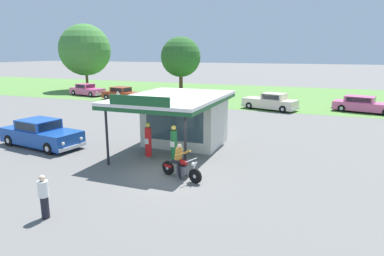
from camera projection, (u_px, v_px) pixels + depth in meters
name	position (u px, v px, depth m)	size (l,w,h in m)	color
ground_plane	(170.00, 174.00, 15.30)	(300.00, 300.00, 0.00)	slate
grass_verge_strip	(270.00, 96.00, 42.58)	(120.00, 24.00, 0.01)	#56843D
service_station_kiosk	(183.00, 115.00, 19.60)	(4.99, 7.34, 3.54)	beige
gas_pump_nearside	(148.00, 142.00, 17.42)	(0.44, 0.44, 1.89)	slate
gas_pump_offside	(174.00, 145.00, 16.91)	(0.44, 0.44, 1.87)	slate
motorcycle_with_rider	(180.00, 164.00, 14.60)	(2.14, 0.93, 1.58)	black
featured_classic_sedan	(41.00, 134.00, 19.67)	(5.49, 2.66, 1.58)	#19479E
parked_car_back_row_centre_left	(270.00, 102.00, 32.09)	(5.51, 3.25, 1.60)	beige
parked_car_back_row_centre	(364.00, 105.00, 30.72)	(5.80, 3.12, 1.46)	#E55993
parked_car_back_row_far_left	(87.00, 90.00, 42.55)	(5.12, 2.68, 1.46)	#E55993
parked_car_back_row_left	(122.00, 94.00, 38.61)	(5.13, 2.56, 1.47)	#993819
bystander_admiring_sedan	(118.00, 98.00, 34.20)	(0.34, 0.34, 1.50)	#2D3351
bystander_strolling_foreground	(44.00, 196.00, 11.09)	(0.34, 0.34, 1.51)	black
tree_oak_centre	(181.00, 57.00, 45.44)	(5.38, 5.38, 7.43)	brown
tree_oak_far_right	(85.00, 50.00, 47.49)	(7.16, 7.16, 9.24)	brown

